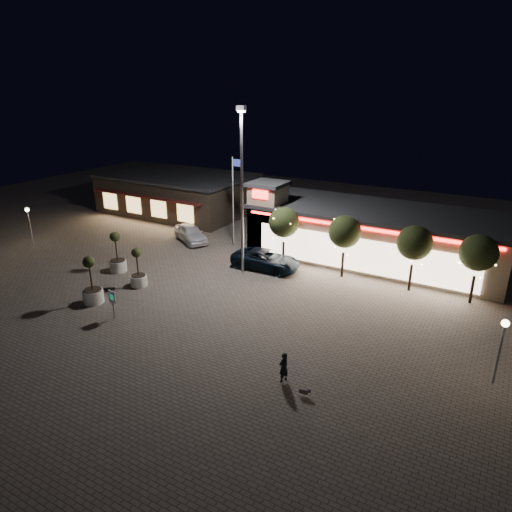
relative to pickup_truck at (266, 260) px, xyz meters
The scene contains 19 objects.
ground 10.06m from the pickup_truck, 108.52° to the right, with size 90.00×90.00×0.00m, color #655A52.
retail_building 9.04m from the pickup_truck, 44.92° to the left, with size 20.40×8.40×6.10m.
restaurant_building 20.17m from the pickup_truck, 148.68° to the left, with size 16.40×11.00×4.30m.
floodlight_pole 6.55m from the pickup_truck, 128.11° to the right, with size 0.60×0.40×12.38m.
flagpole 7.35m from the pickup_truck, 145.60° to the left, with size 0.95×0.10×8.00m.
lamp_post_west 21.96m from the pickup_truck, 165.41° to the right, with size 0.36×0.36×3.48m.
lamp_post_east 18.49m from the pickup_truck, 24.08° to the right, with size 0.36×0.36×3.48m.
string_tree_a 3.27m from the pickup_truck, 61.33° to the left, with size 2.42×2.42×4.79m.
string_tree_b 6.62m from the pickup_truck, 14.34° to the left, with size 2.42×2.42×4.79m.
string_tree_c 11.27m from the pickup_truck, ahead, with size 2.42×2.42×4.79m.
string_tree_d 15.15m from the pickup_truck, ahead, with size 2.42×2.42×4.79m.
pickup_truck is the anchor object (origin of this frame).
white_sedan 9.58m from the pickup_truck, 165.30° to the left, with size 1.88×4.68×1.59m, color silver.
pedestrian 14.72m from the pickup_truck, 57.90° to the right, with size 0.57×0.38×1.57m, color black.
dog 15.98m from the pickup_truck, 54.59° to the right, with size 0.56×0.25×0.30m.
planter_left 11.55m from the pickup_truck, 147.49° to the right, with size 1.31×1.31×3.23m.
planter_mid 13.12m from the pickup_truck, 122.87° to the right, with size 1.35×1.35×3.31m.
planter_right 9.83m from the pickup_truck, 130.57° to the right, with size 1.18×1.18×2.90m.
valet_sign 12.69m from the pickup_truck, 109.52° to the right, with size 0.62×0.13×1.87m.
Camera 1 is at (19.24, -20.03, 13.68)m, focal length 32.00 mm.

